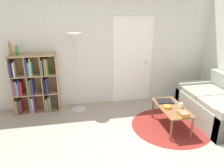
{
  "coord_description": "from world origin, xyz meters",
  "views": [
    {
      "loc": [
        -0.91,
        -2.32,
        2.2
      ],
      "look_at": [
        -0.17,
        1.34,
        0.85
      ],
      "focal_mm": 35.0,
      "sensor_mm": 36.0,
      "label": 1
    }
  ],
  "objects_px": {
    "couch": "(218,107)",
    "cup": "(181,105)",
    "bookshelf": "(34,85)",
    "laptop": "(165,101)",
    "bottle_left": "(10,50)",
    "bottle_middle": "(17,51)",
    "floor_lamp": "(75,50)",
    "bowl": "(167,107)",
    "coffee_table": "(172,109)"
  },
  "relations": [
    {
      "from": "bookshelf",
      "to": "cup",
      "type": "distance_m",
      "value": 3.01
    },
    {
      "from": "bottle_left",
      "to": "floor_lamp",
      "type": "bearing_deg",
      "value": -4.44
    },
    {
      "from": "bookshelf",
      "to": "couch",
      "type": "height_order",
      "value": "bookshelf"
    },
    {
      "from": "bookshelf",
      "to": "bowl",
      "type": "xyz_separation_m",
      "value": [
        2.48,
        -1.25,
        -0.17
      ]
    },
    {
      "from": "floor_lamp",
      "to": "bottle_middle",
      "type": "bearing_deg",
      "value": 173.74
    },
    {
      "from": "floor_lamp",
      "to": "coffee_table",
      "type": "relative_size",
      "value": 1.83
    },
    {
      "from": "bookshelf",
      "to": "coffee_table",
      "type": "height_order",
      "value": "bookshelf"
    },
    {
      "from": "bookshelf",
      "to": "floor_lamp",
      "type": "distance_m",
      "value": 1.17
    },
    {
      "from": "laptop",
      "to": "bowl",
      "type": "distance_m",
      "value": 0.29
    },
    {
      "from": "bookshelf",
      "to": "floor_lamp",
      "type": "height_order",
      "value": "floor_lamp"
    },
    {
      "from": "bowl",
      "to": "laptop",
      "type": "bearing_deg",
      "value": 73.6
    },
    {
      "from": "coffee_table",
      "to": "bottle_left",
      "type": "bearing_deg",
      "value": 157.75
    },
    {
      "from": "coffee_table",
      "to": "bowl",
      "type": "xyz_separation_m",
      "value": [
        -0.11,
        -0.03,
        0.07
      ]
    },
    {
      "from": "bottle_middle",
      "to": "bowl",
      "type": "bearing_deg",
      "value": -24.94
    },
    {
      "from": "bookshelf",
      "to": "bowl",
      "type": "bearing_deg",
      "value": -26.72
    },
    {
      "from": "couch",
      "to": "bowl",
      "type": "height_order",
      "value": "couch"
    },
    {
      "from": "floor_lamp",
      "to": "bottle_middle",
      "type": "relative_size",
      "value": 8.43
    },
    {
      "from": "bookshelf",
      "to": "coffee_table",
      "type": "distance_m",
      "value": 2.87
    },
    {
      "from": "bottle_left",
      "to": "bottle_middle",
      "type": "xyz_separation_m",
      "value": [
        0.12,
        0.03,
        -0.04
      ]
    },
    {
      "from": "bottle_left",
      "to": "bowl",
      "type": "bearing_deg",
      "value": -23.55
    },
    {
      "from": "bookshelf",
      "to": "bottle_middle",
      "type": "distance_m",
      "value": 0.76
    },
    {
      "from": "coffee_table",
      "to": "bottle_left",
      "type": "height_order",
      "value": "bottle_left"
    },
    {
      "from": "bookshelf",
      "to": "cup",
      "type": "height_order",
      "value": "bookshelf"
    },
    {
      "from": "cup",
      "to": "bookshelf",
      "type": "bearing_deg",
      "value": 155.0
    },
    {
      "from": "bookshelf",
      "to": "bottle_left",
      "type": "height_order",
      "value": "bottle_left"
    },
    {
      "from": "floor_lamp",
      "to": "cup",
      "type": "relative_size",
      "value": 18.94
    },
    {
      "from": "couch",
      "to": "coffee_table",
      "type": "xyz_separation_m",
      "value": [
        -1.05,
        -0.08,
        0.08
      ]
    },
    {
      "from": "cup",
      "to": "coffee_table",
      "type": "bearing_deg",
      "value": 158.41
    },
    {
      "from": "couch",
      "to": "laptop",
      "type": "relative_size",
      "value": 4.58
    },
    {
      "from": "laptop",
      "to": "cup",
      "type": "height_order",
      "value": "cup"
    },
    {
      "from": "couch",
      "to": "cup",
      "type": "xyz_separation_m",
      "value": [
        -0.91,
        -0.14,
        0.18
      ]
    },
    {
      "from": "floor_lamp",
      "to": "bottle_left",
      "type": "xyz_separation_m",
      "value": [
        -1.26,
        0.1,
        0.04
      ]
    },
    {
      "from": "coffee_table",
      "to": "cup",
      "type": "xyz_separation_m",
      "value": [
        0.14,
        -0.06,
        0.09
      ]
    },
    {
      "from": "bottle_left",
      "to": "bottle_middle",
      "type": "relative_size",
      "value": 1.46
    },
    {
      "from": "bowl",
      "to": "bottle_middle",
      "type": "distance_m",
      "value": 3.11
    },
    {
      "from": "bookshelf",
      "to": "laptop",
      "type": "height_order",
      "value": "bookshelf"
    },
    {
      "from": "bookshelf",
      "to": "coffee_table",
      "type": "bearing_deg",
      "value": -25.19
    },
    {
      "from": "coffee_table",
      "to": "floor_lamp",
      "type": "bearing_deg",
      "value": 146.65
    },
    {
      "from": "couch",
      "to": "bottle_left",
      "type": "bearing_deg",
      "value": 164.29
    },
    {
      "from": "coffee_table",
      "to": "bowl",
      "type": "bearing_deg",
      "value": -164.18
    },
    {
      "from": "couch",
      "to": "bottle_left",
      "type": "xyz_separation_m",
      "value": [
        -3.98,
        1.12,
        1.09
      ]
    },
    {
      "from": "bookshelf",
      "to": "bottle_middle",
      "type": "relative_size",
      "value": 6.28
    },
    {
      "from": "coffee_table",
      "to": "bowl",
      "type": "distance_m",
      "value": 0.13
    },
    {
      "from": "floor_lamp",
      "to": "bowl",
      "type": "height_order",
      "value": "floor_lamp"
    },
    {
      "from": "laptop",
      "to": "cup",
      "type": "relative_size",
      "value": 3.76
    },
    {
      "from": "bowl",
      "to": "floor_lamp",
      "type": "bearing_deg",
      "value": 144.1
    },
    {
      "from": "cup",
      "to": "bottle_left",
      "type": "bearing_deg",
      "value": 157.78
    },
    {
      "from": "laptop",
      "to": "bookshelf",
      "type": "bearing_deg",
      "value": 159.26
    },
    {
      "from": "bowl",
      "to": "cup",
      "type": "xyz_separation_m",
      "value": [
        0.25,
        -0.03,
        0.02
      ]
    },
    {
      "from": "bottle_middle",
      "to": "floor_lamp",
      "type": "bearing_deg",
      "value": -6.26
    }
  ]
}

